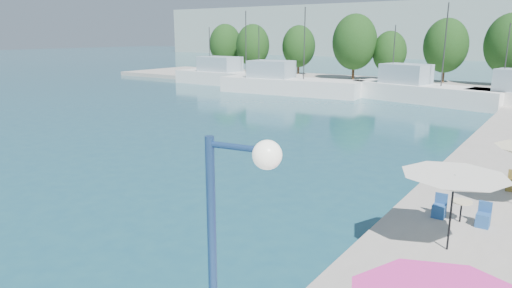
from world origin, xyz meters
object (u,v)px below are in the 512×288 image
Objects in this scene: trawler_01 at (233,77)px; umbrella_white at (454,183)px; trawler_02 at (287,85)px; street_lamp at (233,252)px; trawler_03 at (422,92)px.

umbrella_white is at bearing -44.05° from trawler_01.
trawler_02 reaches higher than street_lamp.
trawler_03 is (26.00, -1.78, 0.00)m from trawler_01.
street_lamp is at bearing -65.79° from trawler_03.
trawler_01 is 1.14× the size of trawler_03.
trawler_03 is 3.22× the size of street_lamp.
trawler_01 is 6.10× the size of umbrella_white.
street_lamp is at bearing -65.78° from trawler_02.
umbrella_white is (36.32, -36.63, 1.60)m from trawler_01.
trawler_01 is at bearing -171.75° from trawler_03.
trawler_01 reaches higher than umbrella_white.
trawler_03 is at bearing -2.72° from trawler_01.
street_lamp is (9.41, -44.04, 3.02)m from trawler_03.
street_lamp is at bearing -95.66° from umbrella_white.
umbrella_white is (25.31, -32.79, 1.60)m from trawler_02.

